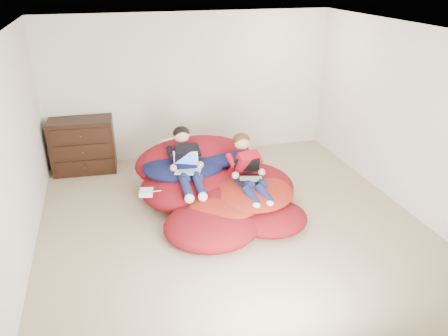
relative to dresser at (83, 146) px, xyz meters
The scene contains 9 objects.
room_shell 2.94m from the dresser, 49.58° to the right, with size 5.10×5.10×2.77m.
dresser is the anchor object (origin of this frame).
beanbag_pile 2.49m from the dresser, 42.36° to the right, with size 2.26×2.43×0.88m.
cream_pillow 1.61m from the dresser, 32.79° to the right, with size 0.44×0.28×0.28m, color white.
older_boy 2.14m from the dresser, 47.36° to the right, with size 0.34×1.11×0.73m.
younger_boy 2.94m from the dresser, 40.37° to the right, with size 0.41×1.12×0.73m.
laptop_white 2.19m from the dresser, 48.71° to the right, with size 0.41×0.40×0.25m.
laptop_black 2.98m from the dresser, 41.34° to the right, with size 0.41×0.45×0.24m.
power_adapter 2.06m from the dresser, 66.25° to the right, with size 0.18×0.18×0.07m, color silver.
Camera 1 is at (-1.45, -4.88, 3.14)m, focal length 35.00 mm.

